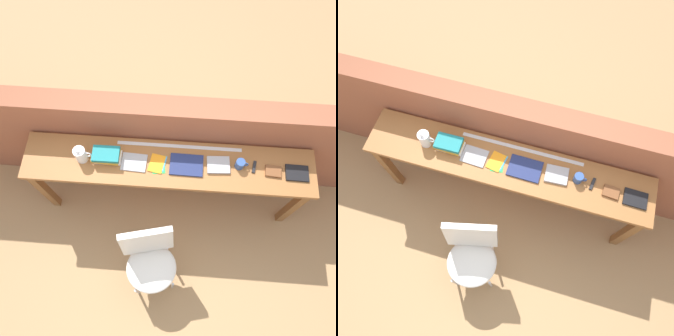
{
  "view_description": "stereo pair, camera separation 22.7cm",
  "coord_description": "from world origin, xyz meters",
  "views": [
    {
      "loc": [
        0.08,
        -0.83,
        3.42
      ],
      "look_at": [
        0.0,
        0.25,
        0.9
      ],
      "focal_mm": 35.0,
      "sensor_mm": 36.0,
      "label": 1
    },
    {
      "loc": [
        0.3,
        -0.79,
        3.42
      ],
      "look_at": [
        0.0,
        0.25,
        0.9
      ],
      "focal_mm": 35.0,
      "sensor_mm": 36.0,
      "label": 2
    }
  ],
  "objects": [
    {
      "name": "ground_plane",
      "position": [
        0.0,
        0.0,
        0.0
      ],
      "size": [
        40.0,
        40.0,
        0.0
      ],
      "primitive_type": "plane",
      "color": "tan"
    },
    {
      "name": "brick_wall_back",
      "position": [
        0.0,
        0.64,
        0.62
      ],
      "size": [
        6.0,
        0.2,
        1.24
      ],
      "primitive_type": "cube",
      "color": "#935138",
      "rests_on": "ground"
    },
    {
      "name": "sideboard",
      "position": [
        0.0,
        0.3,
        0.74
      ],
      "size": [
        2.5,
        0.44,
        0.88
      ],
      "color": "#996033",
      "rests_on": "ground"
    },
    {
      "name": "chair_white_moulded",
      "position": [
        -0.11,
        -0.45,
        0.53
      ],
      "size": [
        0.53,
        0.54,
        0.89
      ],
      "color": "silver",
      "rests_on": "ground"
    },
    {
      "name": "pitcher_white",
      "position": [
        -0.73,
        0.29,
        0.96
      ],
      "size": [
        0.14,
        0.1,
        0.18
      ],
      "color": "white",
      "rests_on": "sideboard"
    },
    {
      "name": "book_stack_leftmost",
      "position": [
        -0.52,
        0.32,
        0.93
      ],
      "size": [
        0.24,
        0.16,
        0.1
      ],
      "color": "white",
      "rests_on": "sideboard"
    },
    {
      "name": "magazine_cycling",
      "position": [
        -0.29,
        0.29,
        0.89
      ],
      "size": [
        0.22,
        0.18,
        0.01
      ],
      "primitive_type": "cube",
      "rotation": [
        0.0,
        0.0,
        -0.05
      ],
      "color": "#9E9EA3",
      "rests_on": "sideboard"
    },
    {
      "name": "pamphlet_pile_colourful",
      "position": [
        -0.09,
        0.29,
        0.88
      ],
      "size": [
        0.16,
        0.19,
        0.01
      ],
      "color": "green",
      "rests_on": "sideboard"
    },
    {
      "name": "book_open_centre",
      "position": [
        0.15,
        0.29,
        0.89
      ],
      "size": [
        0.28,
        0.2,
        0.02
      ],
      "primitive_type": "cube",
      "rotation": [
        0.0,
        0.0,
        -0.02
      ],
      "color": "navy",
      "rests_on": "sideboard"
    },
    {
      "name": "book_grey_hardcover",
      "position": [
        0.42,
        0.31,
        0.89
      ],
      "size": [
        0.2,
        0.17,
        0.03
      ],
      "primitive_type": "cube",
      "rotation": [
        0.0,
        0.0,
        0.05
      ],
      "color": "#9E9EA3",
      "rests_on": "sideboard"
    },
    {
      "name": "mug",
      "position": [
        0.6,
        0.32,
        0.92
      ],
      "size": [
        0.11,
        0.08,
        0.09
      ],
      "color": "#2D4C8C",
      "rests_on": "sideboard"
    },
    {
      "name": "multitool_folded",
      "position": [
        0.72,
        0.32,
        0.89
      ],
      "size": [
        0.04,
        0.11,
        0.02
      ],
      "primitive_type": "cube",
      "rotation": [
        0.0,
        0.0,
        -0.19
      ],
      "color": "black",
      "rests_on": "sideboard"
    },
    {
      "name": "leather_journal_brown",
      "position": [
        0.88,
        0.29,
        0.89
      ],
      "size": [
        0.14,
        0.11,
        0.02
      ],
      "primitive_type": "cube",
      "rotation": [
        0.0,
        0.0,
        -0.07
      ],
      "color": "brown",
      "rests_on": "sideboard"
    },
    {
      "name": "book_repair_rightmost",
      "position": [
        1.08,
        0.29,
        0.89
      ],
      "size": [
        0.19,
        0.15,
        0.02
      ],
      "primitive_type": "cube",
      "rotation": [
        0.0,
        0.0,
        -0.02
      ],
      "color": "black",
      "rests_on": "sideboard"
    },
    {
      "name": "ruler_metal_back_edge",
      "position": [
        0.08,
        0.47,
        0.88
      ],
      "size": [
        1.08,
        0.03,
        0.0
      ],
      "primitive_type": "cube",
      "color": "silver",
      "rests_on": "sideboard"
    }
  ]
}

